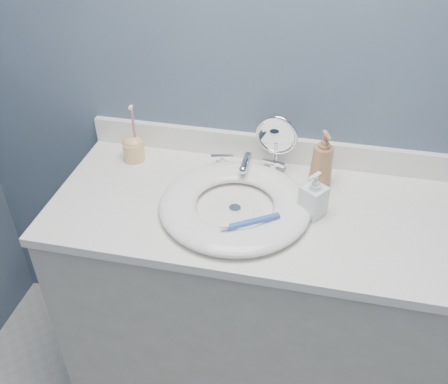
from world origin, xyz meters
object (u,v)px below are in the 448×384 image
(makeup_mirror, at_px, (276,142))
(soap_bottle_amber, at_px, (322,159))
(toothbrush_holder, at_px, (133,148))
(soap_bottle_clear, at_px, (314,194))

(makeup_mirror, xyz_separation_m, soap_bottle_amber, (0.15, -0.04, -0.02))
(toothbrush_holder, bearing_deg, soap_bottle_amber, -0.71)
(makeup_mirror, relative_size, toothbrush_holder, 0.98)
(toothbrush_holder, bearing_deg, soap_bottle_clear, -15.25)
(makeup_mirror, xyz_separation_m, soap_bottle_clear, (0.14, -0.20, -0.04))
(soap_bottle_amber, height_order, soap_bottle_clear, soap_bottle_amber)
(soap_bottle_amber, xyz_separation_m, toothbrush_holder, (-0.62, 0.01, -0.05))
(makeup_mirror, height_order, soap_bottle_clear, makeup_mirror)
(soap_bottle_amber, bearing_deg, soap_bottle_clear, -116.71)
(soap_bottle_amber, xyz_separation_m, soap_bottle_clear, (-0.01, -0.16, -0.02))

